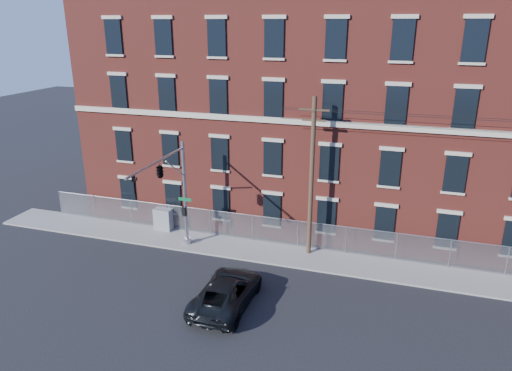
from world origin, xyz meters
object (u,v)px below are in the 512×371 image
object	(u,v)px
utility_pole_near	(312,175)
utility_cabinet	(163,219)
pickup_truck	(227,291)
traffic_signal_mast	(166,179)

from	to	relation	value
utility_pole_near	utility_cabinet	world-z (taller)	utility_pole_near
utility_pole_near	pickup_truck	xyz separation A→B (m)	(-2.98, -6.89, -4.56)
utility_pole_near	pickup_truck	size ratio (longest dim) A/B	1.78
utility_pole_near	traffic_signal_mast	bearing A→B (deg)	-156.86
traffic_signal_mast	pickup_truck	xyz separation A→B (m)	(5.02, -3.47, -4.61)
utility_pole_near	pickup_truck	distance (m)	8.79
traffic_signal_mast	utility_pole_near	xyz separation A→B (m)	(8.00, 3.42, -0.05)
traffic_signal_mast	utility_pole_near	distance (m)	8.70
utility_pole_near	utility_cabinet	xyz separation A→B (m)	(-10.56, 0.40, -4.43)
pickup_truck	utility_cabinet	bearing A→B (deg)	-43.11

